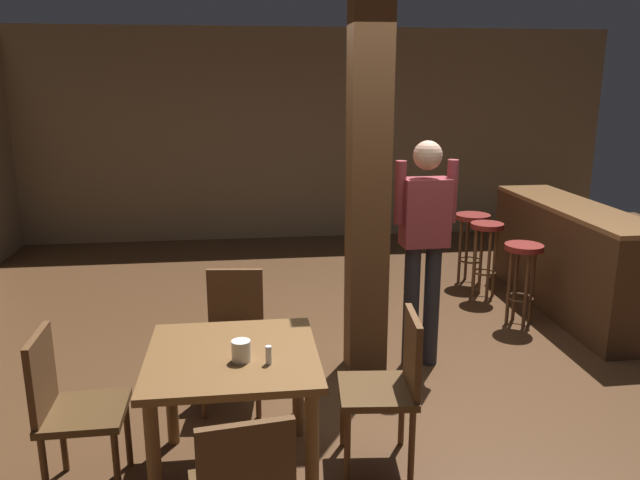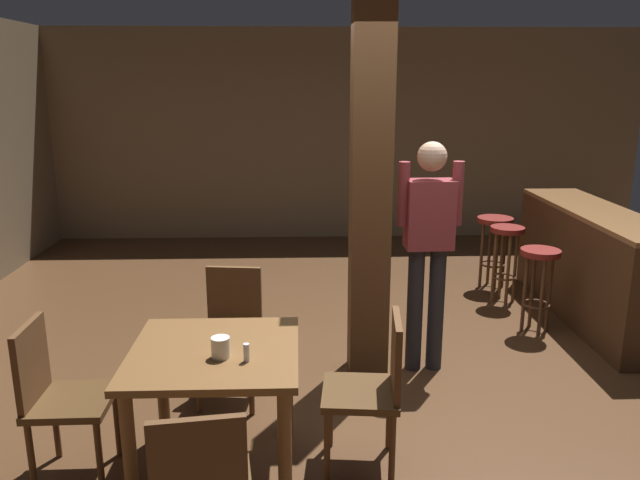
% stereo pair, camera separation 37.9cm
% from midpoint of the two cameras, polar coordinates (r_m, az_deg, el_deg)
% --- Properties ---
extents(ground_plane, '(10.80, 10.80, 0.00)m').
position_cam_midpoint_polar(ground_plane, '(4.61, 4.55, -13.19)').
color(ground_plane, '#4C301C').
extents(wall_back, '(8.00, 0.10, 2.80)m').
position_cam_midpoint_polar(wall_back, '(8.57, -1.43, 9.54)').
color(wall_back, '#756047').
rests_on(wall_back, ground_plane).
extents(pillar, '(0.28, 0.28, 2.80)m').
position_cam_midpoint_polar(pillar, '(4.43, 1.97, 4.88)').
color(pillar, brown).
rests_on(pillar, ground_plane).
extents(dining_table, '(0.90, 0.90, 0.74)m').
position_cam_midpoint_polar(dining_table, '(3.45, -11.15, -12.12)').
color(dining_table, brown).
rests_on(dining_table, ground_plane).
extents(chair_north, '(0.47, 0.47, 0.89)m').
position_cam_midpoint_polar(chair_north, '(4.28, -10.40, -8.16)').
color(chair_north, '#4C3319').
rests_on(chair_north, ground_plane).
extents(chair_west, '(0.43, 0.43, 0.89)m').
position_cam_midpoint_polar(chair_west, '(3.66, -24.91, -13.49)').
color(chair_west, '#4C3319').
rests_on(chair_west, ground_plane).
extents(chair_east, '(0.46, 0.46, 0.89)m').
position_cam_midpoint_polar(chair_east, '(3.56, 3.39, -12.86)').
color(chair_east, '#4C3319').
rests_on(chair_east, ground_plane).
extents(napkin_cup, '(0.10, 0.10, 0.11)m').
position_cam_midpoint_polar(napkin_cup, '(3.28, -10.57, -9.99)').
color(napkin_cup, silver).
rests_on(napkin_cup, dining_table).
extents(salt_shaker, '(0.03, 0.03, 0.10)m').
position_cam_midpoint_polar(salt_shaker, '(3.23, -8.14, -10.44)').
color(salt_shaker, silver).
rests_on(salt_shaker, dining_table).
extents(standing_person, '(0.47, 0.22, 1.72)m').
position_cam_midpoint_polar(standing_person, '(4.61, 7.20, 0.10)').
color(standing_person, maroon).
rests_on(standing_person, ground_plane).
extents(bar_counter, '(0.56, 2.26, 1.01)m').
position_cam_midpoint_polar(bar_counter, '(6.20, 19.62, -1.54)').
color(bar_counter, brown).
rests_on(bar_counter, ground_plane).
extents(bar_stool_near, '(0.33, 0.33, 0.74)m').
position_cam_midpoint_polar(bar_stool_near, '(5.71, 16.25, -2.27)').
color(bar_stool_near, maroon).
rests_on(bar_stool_near, ground_plane).
extents(bar_stool_mid, '(0.32, 0.32, 0.76)m').
position_cam_midpoint_polar(bar_stool_mid, '(6.36, 13.31, -0.29)').
color(bar_stool_mid, maroon).
rests_on(bar_stool_mid, ground_plane).
extents(bar_stool_far, '(0.37, 0.37, 0.76)m').
position_cam_midpoint_polar(bar_stool_far, '(6.76, 12.18, 0.77)').
color(bar_stool_far, maroon).
rests_on(bar_stool_far, ground_plane).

